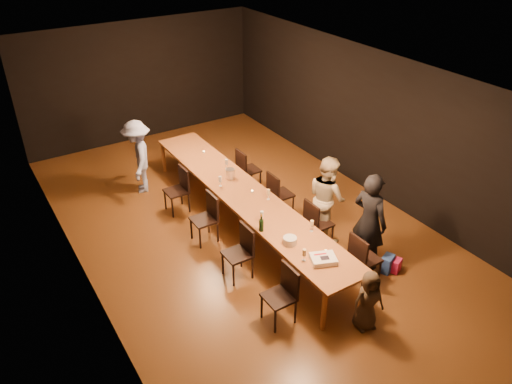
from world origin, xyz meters
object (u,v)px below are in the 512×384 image
child (368,301)px  plate_stack (290,241)px  champagne_bottle (261,223)px  chair_left_2 (204,219)px  chair_left_3 (176,191)px  woman_birthday (369,221)px  woman_tan (327,197)px  birthday_cake (323,259)px  chair_left_1 (237,254)px  chair_right_1 (319,223)px  man_blue (138,157)px  table (244,195)px  ice_bucket (230,174)px  chair_left_0 (279,297)px  chair_right_2 (281,194)px  chair_right_3 (249,169)px  chair_right_0 (365,258)px

child → plate_stack: (-0.37, 1.44, 0.32)m
champagne_bottle → plate_stack: bearing=-71.1°
chair_left_2 → chair_left_3: same height
woman_birthday → woman_tan: bearing=-9.5°
birthday_cake → champagne_bottle: (-0.36, 1.17, 0.12)m
chair_left_1 → birthday_cake: chair_left_1 is taller
chair_right_1 → man_blue: man_blue is taller
child → chair_left_2: bearing=120.8°
plate_stack → man_blue: bearing=103.0°
table → chair_left_2: chair_left_2 is taller
table → chair_right_1: chair_right_1 is taller
child → ice_bucket: child is taller
chair_left_0 → chair_left_3: 3.60m
chair_right_2 → plate_stack: chair_right_2 is taller
woman_tan → table: bearing=55.3°
chair_left_3 → plate_stack: (0.65, -2.95, 0.35)m
table → chair_left_1: size_ratio=6.45×
chair_right_1 → woman_birthday: size_ratio=0.53×
chair_right_3 → man_blue: size_ratio=0.58×
chair_left_1 → child: (1.02, -1.98, 0.03)m
table → plate_stack: bearing=-96.4°
chair_right_1 → woman_birthday: 1.03m
chair_left_1 → ice_bucket: bearing=-26.8°
plate_stack → ice_bucket: (0.27, 2.37, 0.04)m
chair_left_2 → chair_right_2: bearing=-90.0°
chair_left_1 → chair_left_2: same height
chair_right_1 → chair_left_2: size_ratio=1.00×
woman_tan → plate_stack: size_ratio=7.35×
table → chair_right_0: (0.85, -2.40, -0.24)m
chair_left_2 → birthday_cake: chair_left_2 is taller
champagne_bottle → chair_right_1: bearing=-0.0°
chair_left_1 → woman_birthday: woman_birthday is taller
table → chair_left_1: chair_left_1 is taller
man_blue → child: 5.72m
chair_right_0 → ice_bucket: (-0.78, 3.02, 0.38)m
chair_left_2 → woman_tan: size_ratio=0.58×
chair_right_2 → woman_tan: 1.12m
woman_birthday → child: (-0.99, -1.09, -0.39)m
chair_right_0 → chair_right_3: size_ratio=1.00×
chair_right_1 → plate_stack: bearing=-62.5°
child → birthday_cake: bearing=116.8°
chair_right_1 → champagne_bottle: (-1.23, 0.00, 0.45)m
chair_right_2 → birthday_cake: (-0.88, -2.37, 0.33)m
man_blue → chair_left_2: bearing=28.1°
birthday_cake → man_blue: bearing=125.3°
chair_left_0 → chair_left_2: size_ratio=1.00×
chair_right_2 → woman_birthday: 2.16m
plate_stack → champagne_bottle: champagne_bottle is taller
chair_right_2 → plate_stack: size_ratio=4.24×
chair_right_0 → chair_right_1: same height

